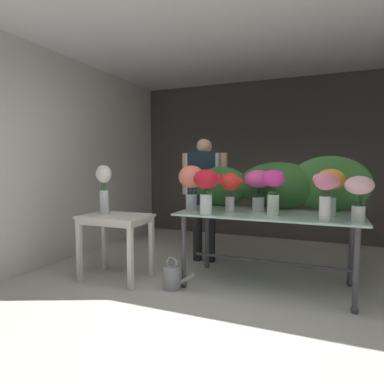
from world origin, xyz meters
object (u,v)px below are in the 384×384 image
(vase_scarlet_roses, at_px, (230,186))
(vase_white_roses_tall, at_px, (104,186))
(display_table_glass, at_px, (269,224))
(vase_sunset_freesia, at_px, (331,185))
(vase_rosy_lilies, at_px, (325,190))
(vase_coral_carnations, at_px, (191,181))
(vase_blush_ranunculus, at_px, (359,191))
(watering_can, at_px, (172,277))
(vase_magenta_snapdragons, at_px, (273,187))
(side_table_white, at_px, (116,224))
(vase_crimson_stock, at_px, (207,186))
(florist, at_px, (204,185))
(vase_fuchsia_dahlias, at_px, (259,183))

(vase_scarlet_roses, height_order, vase_white_roses_tall, vase_white_roses_tall)
(display_table_glass, xyz_separation_m, vase_sunset_freesia, (0.59, -0.04, 0.43))
(vase_rosy_lilies, relative_size, vase_coral_carnations, 0.88)
(vase_coral_carnations, height_order, vase_white_roses_tall, vase_white_roses_tall)
(vase_scarlet_roses, distance_m, vase_blush_ranunculus, 1.22)
(vase_scarlet_roses, xyz_separation_m, watering_can, (-0.51, -0.36, -0.94))
(vase_rosy_lilies, relative_size, vase_magenta_snapdragons, 0.96)
(vase_rosy_lilies, bearing_deg, vase_sunset_freesia, 82.03)
(display_table_glass, relative_size, watering_can, 5.20)
(side_table_white, relative_size, vase_crimson_stock, 1.64)
(side_table_white, distance_m, watering_can, 0.88)
(vase_blush_ranunculus, bearing_deg, florist, 153.54)
(display_table_glass, bearing_deg, vase_fuchsia_dahlias, 140.32)
(watering_can, bearing_deg, florist, 92.64)
(vase_magenta_snapdragons, relative_size, vase_white_roses_tall, 0.81)
(side_table_white, bearing_deg, vase_crimson_stock, 2.29)
(side_table_white, bearing_deg, watering_can, -3.21)
(vase_fuchsia_dahlias, bearing_deg, display_table_glass, -39.68)
(vase_rosy_lilies, height_order, vase_scarlet_roses, vase_rosy_lilies)
(side_table_white, height_order, vase_coral_carnations, vase_coral_carnations)
(florist, distance_m, vase_magenta_snapdragons, 1.28)
(vase_crimson_stock, bearing_deg, vase_coral_carnations, 140.35)
(side_table_white, xyz_separation_m, vase_fuchsia_dahlias, (1.49, 0.53, 0.47))
(florist, distance_m, vase_coral_carnations, 0.80)
(florist, height_order, vase_magenta_snapdragons, florist)
(vase_blush_ranunculus, height_order, vase_coral_carnations, vase_coral_carnations)
(vase_blush_ranunculus, height_order, vase_magenta_snapdragons, vase_magenta_snapdragons)
(vase_blush_ranunculus, relative_size, vase_magenta_snapdragons, 0.89)
(florist, distance_m, vase_sunset_freesia, 1.68)
(vase_fuchsia_dahlias, xyz_separation_m, vase_white_roses_tall, (-1.64, -0.53, -0.04))
(vase_sunset_freesia, bearing_deg, vase_coral_carnations, -174.97)
(vase_rosy_lilies, distance_m, vase_magenta_snapdragons, 0.52)
(vase_scarlet_roses, bearing_deg, side_table_white, -165.35)
(vase_coral_carnations, distance_m, vase_sunset_freesia, 1.40)
(florist, xyz_separation_m, vase_scarlet_roses, (0.56, -0.71, 0.05))
(side_table_white, distance_m, vase_magenta_snapdragons, 1.77)
(vase_sunset_freesia, distance_m, watering_can, 1.83)
(vase_crimson_stock, xyz_separation_m, watering_can, (-0.35, -0.08, -0.96))
(vase_scarlet_roses, bearing_deg, vase_sunset_freesia, 3.33)
(vase_scarlet_roses, height_order, vase_fuchsia_dahlias, vase_fuchsia_dahlias)
(side_table_white, bearing_deg, vase_sunset_freesia, 9.72)
(vase_white_roses_tall, bearing_deg, vase_magenta_snapdragons, 7.94)
(display_table_glass, xyz_separation_m, vase_coral_carnations, (-0.81, -0.16, 0.45))
(vase_coral_carnations, height_order, vase_sunset_freesia, vase_coral_carnations)
(side_table_white, bearing_deg, florist, 57.01)
(vase_sunset_freesia, bearing_deg, vase_scarlet_roses, -176.67)
(vase_coral_carnations, bearing_deg, display_table_glass, 11.24)
(vase_coral_carnations, height_order, vase_crimson_stock, vase_coral_carnations)
(florist, height_order, vase_fuchsia_dahlias, florist)
(display_table_glass, distance_m, florist, 1.19)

